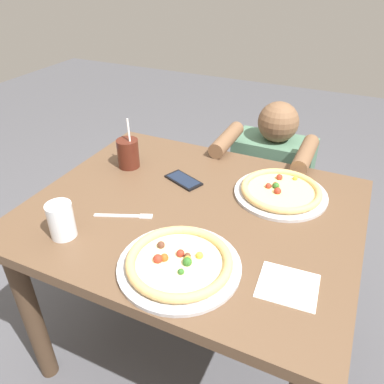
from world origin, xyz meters
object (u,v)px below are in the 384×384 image
drink_cup_colored (128,153)px  cell_phone (184,180)px  pizza_near (179,263)px  water_cup_clear (61,220)px  fork (126,216)px  diner_seated (269,193)px  pizza_far (281,191)px

drink_cup_colored → cell_phone: drink_cup_colored is taller
pizza_near → water_cup_clear: (-0.40, -0.02, 0.04)m
drink_cup_colored → water_cup_clear: bearing=-82.6°
drink_cup_colored → cell_phone: 0.27m
drink_cup_colored → fork: size_ratio=1.10×
pizza_near → diner_seated: bearing=88.8°
pizza_near → cell_phone: bearing=114.6°
pizza_far → fork: bearing=-141.5°
cell_phone → diner_seated: 0.72m
cell_phone → diner_seated: size_ratio=0.18×
water_cup_clear → fork: 0.22m
pizza_near → fork: bearing=152.2°
pizza_near → drink_cup_colored: (-0.46, 0.45, 0.04)m
pizza_far → water_cup_clear: water_cup_clear is taller
pizza_near → drink_cup_colored: bearing=135.6°
pizza_far → diner_seated: diner_seated is taller
pizza_far → fork: pizza_far is taller
pizza_near → drink_cup_colored: 0.65m
pizza_far → cell_phone: pizza_far is taller
drink_cup_colored → diner_seated: (0.48, 0.57, -0.40)m
pizza_far → water_cup_clear: (-0.57, -0.52, 0.04)m
pizza_far → cell_phone: 0.38m
pizza_far → drink_cup_colored: size_ratio=1.61×
drink_cup_colored → fork: 0.36m
pizza_near → cell_phone: (-0.20, 0.44, -0.01)m
pizza_far → pizza_near: bearing=-108.9°
pizza_far → fork: size_ratio=1.77×
water_cup_clear → cell_phone: (0.20, 0.46, -0.06)m
drink_cup_colored → water_cup_clear: size_ratio=1.80×
drink_cup_colored → cell_phone: size_ratio=1.27×
water_cup_clear → diner_seated: size_ratio=0.13×
diner_seated → pizza_near: bearing=-91.2°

